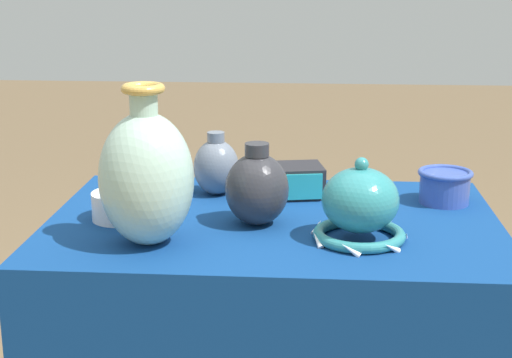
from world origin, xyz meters
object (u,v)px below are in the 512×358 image
vase_dome_bell (360,207)px  jar_round_slate (216,166)px  jar_round_charcoal (257,188)px  vase_tall_bulbous (146,177)px  mosaic_tile_box (288,181)px  pot_squat_porcelain (121,206)px  cup_wide_ivory (160,170)px  cup_wide_cobalt (445,185)px

vase_dome_bell → jar_round_slate: vase_dome_bell is taller
jar_round_slate → jar_round_charcoal: bearing=-62.5°
vase_dome_bell → vase_tall_bulbous: bearing=-173.0°
vase_tall_bulbous → mosaic_tile_box: bearing=53.4°
mosaic_tile_box → pot_squat_porcelain: size_ratio=1.46×
mosaic_tile_box → vase_dome_bell: bearing=-73.8°
cup_wide_ivory → jar_round_charcoal: bearing=-43.2°
jar_round_slate → cup_wide_cobalt: jar_round_slate is taller
vase_dome_bell → jar_round_charcoal: (-0.21, 0.08, 0.01)m
vase_tall_bulbous → cup_wide_cobalt: size_ratio=2.52×
cup_wide_cobalt → mosaic_tile_box: bearing=175.1°
jar_round_slate → vase_tall_bulbous: bearing=-104.4°
pot_squat_porcelain → cup_wide_ivory: bearing=79.8°
pot_squat_porcelain → jar_round_slate: bearing=48.5°
vase_tall_bulbous → jar_round_charcoal: vase_tall_bulbous is taller
vase_dome_bell → mosaic_tile_box: vase_dome_bell is taller
vase_tall_bulbous → cup_wide_ivory: bearing=97.6°
vase_dome_bell → jar_round_charcoal: 0.22m
jar_round_charcoal → cup_wide_ivory: 0.34m
vase_dome_bell → mosaic_tile_box: bearing=117.2°
cup_wide_cobalt → pot_squat_porcelain: bearing=-166.5°
jar_round_charcoal → pot_squat_porcelain: jar_round_charcoal is taller
cup_wide_ivory → jar_round_slate: bearing=-8.4°
jar_round_charcoal → jar_round_slate: jar_round_charcoal is taller
vase_tall_bulbous → jar_round_slate: vase_tall_bulbous is taller
jar_round_charcoal → cup_wide_cobalt: bearing=23.7°
vase_tall_bulbous → jar_round_slate: 0.36m
jar_round_charcoal → vase_tall_bulbous: bearing=-146.4°
mosaic_tile_box → jar_round_slate: jar_round_slate is taller
mosaic_tile_box → jar_round_charcoal: size_ratio=1.04×
vase_tall_bulbous → pot_squat_porcelain: size_ratio=2.53×
vase_dome_bell → cup_wide_ivory: size_ratio=1.45×
mosaic_tile_box → jar_round_slate: bearing=168.2°
jar_round_charcoal → cup_wide_cobalt: size_ratio=1.40×
jar_round_slate → cup_wide_cobalt: (0.52, -0.03, -0.03)m
pot_squat_porcelain → cup_wide_cobalt: bearing=13.5°
mosaic_tile_box → cup_wide_ivory: bearing=164.8°
mosaic_tile_box → cup_wide_ivory: size_ratio=1.31×
pot_squat_porcelain → cup_wide_cobalt: (0.69, 0.17, 0.01)m
vase_dome_bell → cup_wide_ivory: vase_dome_bell is taller
vase_tall_bulbous → cup_wide_cobalt: bearing=27.2°
vase_dome_bell → pot_squat_porcelain: bearing=169.2°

